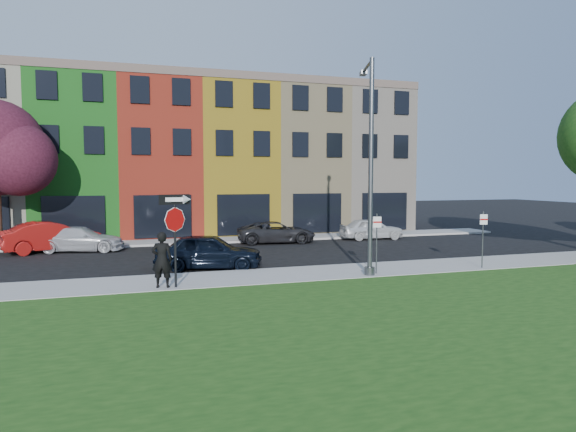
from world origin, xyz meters
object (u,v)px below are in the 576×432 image
object	(u,v)px
street_lamp	(370,167)
sedan_near	(209,251)
man	(162,260)
stop_sign	(175,221)

from	to	relation	value
street_lamp	sedan_near	bearing A→B (deg)	164.83
man	street_lamp	xyz separation A→B (m)	(7.78, 0.13, 3.17)
sedan_near	street_lamp	size ratio (longest dim) A/B	0.58
stop_sign	man	size ratio (longest dim) A/B	1.66
sedan_near	street_lamp	bearing A→B (deg)	-107.40
man	sedan_near	distance (m)	4.29
man	street_lamp	world-z (taller)	street_lamp
street_lamp	stop_sign	bearing A→B (deg)	-161.11
stop_sign	man	world-z (taller)	stop_sign
stop_sign	man	xyz separation A→B (m)	(-0.44, 0.09, -1.29)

